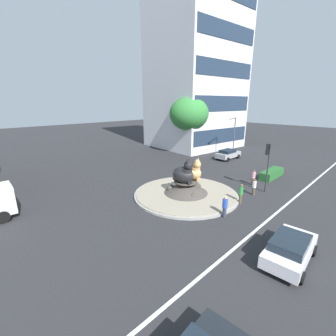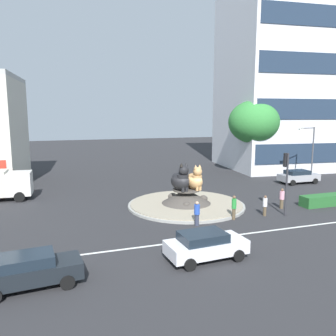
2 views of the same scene
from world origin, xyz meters
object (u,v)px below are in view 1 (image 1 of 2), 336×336
broadleaf_tree_behind_island (189,114)px  office_tower (196,57)px  pedestrian_green_shirt (241,193)px  streetlight_arm (234,134)px  pedestrian_blue_shirt (225,207)px  pedestrian_white_shirt (254,187)px  sedan_on_far_lane (228,154)px  pedestrian_pink_shirt (253,177)px  traffic_light_mast (268,159)px  hatchback_near_shophouse (290,248)px  cat_statue_black (184,174)px  cat_statue_calico (193,172)px

broadleaf_tree_behind_island → office_tower: bearing=33.3°
office_tower → pedestrian_green_shirt: 31.86m
pedestrian_green_shirt → streetlight_arm: bearing=97.4°
streetlight_arm → pedestrian_blue_shirt: bearing=15.6°
pedestrian_white_shirt → sedan_on_far_lane: 14.24m
pedestrian_green_shirt → pedestrian_pink_shirt: bearing=79.5°
traffic_light_mast → pedestrian_white_shirt: (-1.51, 0.32, -2.50)m
traffic_light_mast → broadleaf_tree_behind_island: (7.52, 16.31, 3.33)m
pedestrian_blue_shirt → pedestrian_pink_shirt: bearing=55.3°
pedestrian_white_shirt → pedestrian_green_shirt: bearing=27.8°
pedestrian_green_shirt → hatchback_near_shophouse: 7.41m
pedestrian_blue_shirt → pedestrian_white_shirt: size_ratio=1.09×
office_tower → pedestrian_pink_shirt: 28.23m
traffic_light_mast → pedestrian_pink_shirt: size_ratio=2.85×
traffic_light_mast → pedestrian_white_shirt: traffic_light_mast is taller
broadleaf_tree_behind_island → hatchback_near_shophouse: (-16.60, -21.65, -5.87)m
cat_statue_black → office_tower: 30.25m
pedestrian_pink_shirt → hatchback_near_shophouse: 12.22m
pedestrian_pink_shirt → sedan_on_far_lane: bearing=3.9°
broadleaf_tree_behind_island → pedestrian_green_shirt: (-11.73, -16.06, -5.71)m
streetlight_arm → pedestrian_white_shirt: size_ratio=3.95×
broadleaf_tree_behind_island → pedestrian_white_shirt: (-9.03, -15.99, -5.84)m
traffic_light_mast → office_tower: (14.44, 20.86, 13.20)m
pedestrian_white_shirt → office_tower: bearing=-101.6°
pedestrian_pink_shirt → pedestrian_green_shirt: size_ratio=0.93×
cat_statue_calico → pedestrian_blue_shirt: size_ratio=1.35×
hatchback_near_shophouse → pedestrian_green_shirt: bearing=45.3°
cat_statue_calico → streetlight_arm: size_ratio=0.37×
office_tower → broadleaf_tree_behind_island: (-6.91, -4.55, -9.87)m
pedestrian_green_shirt → pedestrian_white_shirt: pedestrian_green_shirt is taller
office_tower → cat_statue_black: bearing=-136.3°
pedestrian_green_shirt → pedestrian_white_shirt: bearing=66.4°
pedestrian_blue_shirt → sedan_on_far_lane: 19.22m
office_tower → pedestrian_white_shirt: size_ratio=20.98×
pedestrian_green_shirt → sedan_on_far_lane: bearing=99.7°
cat_statue_black → hatchback_near_shophouse: cat_statue_black is taller
pedestrian_white_shirt → pedestrian_blue_shirt: bearing=30.5°
streetlight_arm → pedestrian_pink_shirt: 13.39m
pedestrian_blue_shirt → hatchback_near_shophouse: size_ratio=0.39×
sedan_on_far_lane → traffic_light_mast: bearing=-132.8°
sedan_on_far_lane → cat_statue_black: bearing=-161.4°
broadleaf_tree_behind_island → sedan_on_far_lane: size_ratio=2.09×
traffic_light_mast → hatchback_near_shophouse: traffic_light_mast is taller
office_tower → hatchback_near_shophouse: bearing=-125.8°
office_tower → hatchback_near_shophouse: (-23.52, -26.19, -15.74)m
traffic_light_mast → sedan_on_far_lane: (9.25, 9.65, -2.54)m
sedan_on_far_lane → hatchback_near_shophouse: (-18.33, -14.99, 0.00)m
pedestrian_blue_shirt → sedan_on_far_lane: size_ratio=0.38×
pedestrian_pink_shirt → pedestrian_blue_shirt: (-8.28, -1.72, 0.02)m
office_tower → pedestrian_white_shirt: bearing=-121.7°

